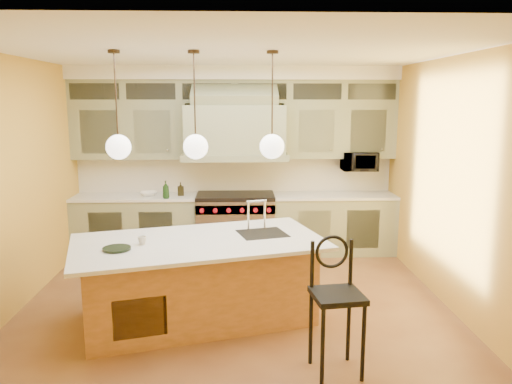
{
  "coord_description": "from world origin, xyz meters",
  "views": [
    {
      "loc": [
        0.04,
        -5.48,
        2.41
      ],
      "look_at": [
        0.27,
        0.7,
        1.26
      ],
      "focal_mm": 35.0,
      "sensor_mm": 36.0,
      "label": 1
    }
  ],
  "objects_px": {
    "counter_stool": "(336,297)",
    "microwave": "(359,161)",
    "kitchen_island": "(199,279)",
    "range": "(236,224)"
  },
  "relations": [
    {
      "from": "counter_stool",
      "to": "microwave",
      "type": "xyz_separation_m",
      "value": [
        1.05,
        3.62,
        0.75
      ]
    },
    {
      "from": "kitchen_island",
      "to": "counter_stool",
      "type": "distance_m",
      "value": 1.72
    },
    {
      "from": "kitchen_island",
      "to": "microwave",
      "type": "xyz_separation_m",
      "value": [
        2.34,
        2.5,
        0.98
      ]
    },
    {
      "from": "counter_stool",
      "to": "microwave",
      "type": "height_order",
      "value": "microwave"
    },
    {
      "from": "kitchen_island",
      "to": "counter_stool",
      "type": "bearing_deg",
      "value": -56.36
    },
    {
      "from": "kitchen_island",
      "to": "microwave",
      "type": "relative_size",
      "value": 5.37
    },
    {
      "from": "range",
      "to": "kitchen_island",
      "type": "bearing_deg",
      "value": -99.35
    },
    {
      "from": "kitchen_island",
      "to": "range",
      "type": "bearing_deg",
      "value": 65.18
    },
    {
      "from": "counter_stool",
      "to": "range",
      "type": "bearing_deg",
      "value": 96.77
    },
    {
      "from": "range",
      "to": "microwave",
      "type": "height_order",
      "value": "microwave"
    }
  ]
}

